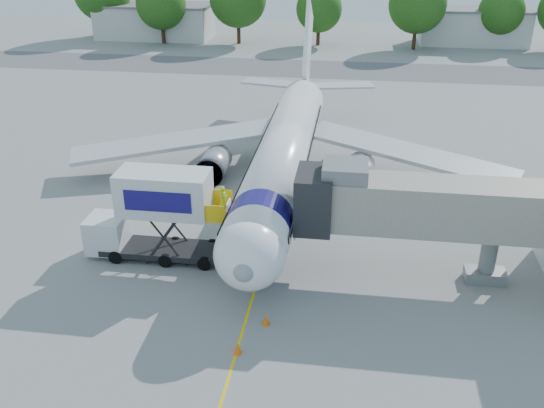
# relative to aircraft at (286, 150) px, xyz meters

# --- Properties ---
(ground) EXTENTS (160.00, 160.00, 0.00)m
(ground) POSITION_rel_aircraft_xyz_m (0.00, -4.12, -2.95)
(ground) COLOR gray
(ground) RESTS_ON ground
(guidance_line) EXTENTS (0.15, 70.00, 0.01)m
(guidance_line) POSITION_rel_aircraft_xyz_m (0.00, -4.12, -2.94)
(guidance_line) COLOR yellow
(guidance_line) RESTS_ON ground
(taxiway_strip) EXTENTS (120.00, 10.00, 0.01)m
(taxiway_strip) POSITION_rel_aircraft_xyz_m (0.00, 37.88, -2.94)
(taxiway_strip) COLOR #59595B
(taxiway_strip) RESTS_ON ground
(aircraft) EXTENTS (34.17, 37.73, 11.35)m
(aircraft) POSITION_rel_aircraft_xyz_m (0.00, 0.00, 0.00)
(aircraft) COLOR white
(aircraft) RESTS_ON ground
(jet_bridge) EXTENTS (13.90, 3.20, 6.60)m
(jet_bridge) POSITION_rel_aircraft_xyz_m (7.99, -11.12, 1.39)
(jet_bridge) COLOR #A69C8E
(jet_bridge) RESTS_ON ground
(catering_hiloader) EXTENTS (8.53, 2.44, 5.50)m
(catering_hiloader) POSITION_rel_aircraft_xyz_m (-6.27, -11.12, -0.19)
(catering_hiloader) COLOR black
(catering_hiloader) RESTS_ON ground
(ground_tug) EXTENTS (3.78, 2.69, 1.37)m
(ground_tug) POSITION_rel_aircraft_xyz_m (-1.68, -20.25, -2.23)
(ground_tug) COLOR silver
(ground_tug) RESTS_ON ground
(safety_cone_a) EXTENTS (0.39, 0.39, 0.62)m
(safety_cone_a) POSITION_rel_aircraft_xyz_m (0.08, -19.08, -2.65)
(safety_cone_a) COLOR #FF650D
(safety_cone_a) RESTS_ON ground
(safety_cone_b) EXTENTS (0.38, 0.38, 0.60)m
(safety_cone_b) POSITION_rel_aircraft_xyz_m (1.06, -16.73, -2.66)
(safety_cone_b) COLOR #FF650D
(safety_cone_b) RESTS_ON ground
(outbuilding_left) EXTENTS (18.40, 8.40, 5.30)m
(outbuilding_left) POSITION_rel_aircraft_xyz_m (-28.00, 55.88, -0.29)
(outbuilding_left) COLOR silver
(outbuilding_left) RESTS_ON ground
(outbuilding_right) EXTENTS (16.40, 7.40, 5.30)m
(outbuilding_right) POSITION_rel_aircraft_xyz_m (22.00, 57.88, -0.29)
(outbuilding_right) COLOR silver
(outbuilding_right) RESTS_ON ground
(tree_b) EXTENTS (7.58, 7.58, 9.67)m
(tree_b) POSITION_rel_aircraft_xyz_m (-25.36, 51.51, 2.92)
(tree_b) COLOR #382314
(tree_b) RESTS_ON ground
(tree_d) EXTENTS (6.90, 6.90, 8.80)m
(tree_d) POSITION_rel_aircraft_xyz_m (-1.50, 53.60, 2.39)
(tree_d) COLOR #382314
(tree_d) RESTS_ON ground
(tree_e) EXTENTS (8.34, 8.34, 10.64)m
(tree_e) POSITION_rel_aircraft_xyz_m (12.83, 52.36, 3.51)
(tree_e) COLOR #382314
(tree_e) RESTS_ON ground
(tree_f) EXTENTS (6.71, 6.71, 8.56)m
(tree_f) POSITION_rel_aircraft_xyz_m (25.31, 55.61, 2.24)
(tree_f) COLOR #382314
(tree_f) RESTS_ON ground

